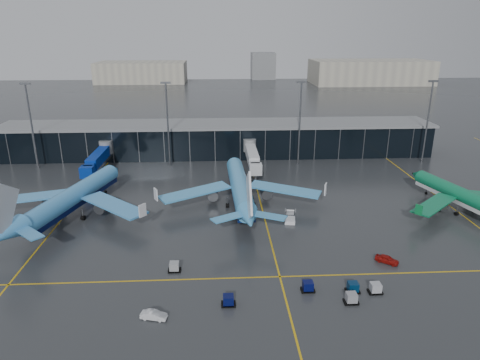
{
  "coord_description": "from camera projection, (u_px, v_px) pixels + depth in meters",
  "views": [
    {
      "loc": [
        -0.17,
        -77.65,
        39.52
      ],
      "look_at": [
        5.0,
        18.0,
        6.0
      ],
      "focal_mm": 32.0,
      "sensor_mm": 36.0,
      "label": 1
    }
  ],
  "objects": [
    {
      "name": "ground",
      "position": [
        220.0,
        238.0,
        86.25
      ],
      "size": [
        600.0,
        600.0,
        0.0
      ],
      "primitive_type": "plane",
      "color": "#282B2D",
      "rests_on": "ground"
    },
    {
      "name": "terminal_pier",
      "position": [
        218.0,
        139.0,
        142.89
      ],
      "size": [
        142.0,
        17.0,
        10.7
      ],
      "color": "black",
      "rests_on": "ground"
    },
    {
      "name": "jet_bridges",
      "position": [
        97.0,
        159.0,
        123.48
      ],
      "size": [
        94.0,
        27.5,
        7.2
      ],
      "color": "#595B60",
      "rests_on": "ground"
    },
    {
      "name": "flood_masts",
      "position": [
        234.0,
        121.0,
        129.06
      ],
      "size": [
        203.0,
        0.5,
        25.5
      ],
      "color": "#595B60",
      "rests_on": "ground"
    },
    {
      "name": "distant_hangars",
      "position": [
        279.0,
        72.0,
        340.44
      ],
      "size": [
        260.0,
        71.0,
        22.0
      ],
      "color": "#B2AD99",
      "rests_on": "ground"
    },
    {
      "name": "taxi_lines",
      "position": [
        264.0,
        215.0,
        96.75
      ],
      "size": [
        220.0,
        120.0,
        0.02
      ],
      "color": "gold",
      "rests_on": "ground"
    },
    {
      "name": "airliner_arkefly",
      "position": [
        72.0,
        185.0,
        94.86
      ],
      "size": [
        50.9,
        54.83,
        14.1
      ],
      "primitive_type": null,
      "rotation": [
        0.0,
        0.0,
        -0.27
      ],
      "color": "#4192D5",
      "rests_on": "ground"
    },
    {
      "name": "airliner_klm_near",
      "position": [
        240.0,
        176.0,
        101.16
      ],
      "size": [
        41.74,
        47.14,
        14.08
      ],
      "primitive_type": null,
      "rotation": [
        0.0,
        0.0,
        0.03
      ],
      "color": "#419AD7",
      "rests_on": "ground"
    },
    {
      "name": "airliner_aer_lingus",
      "position": [
        463.0,
        187.0,
        97.24
      ],
      "size": [
        41.89,
        45.23,
        11.7
      ],
      "primitive_type": null,
      "rotation": [
        0.0,
        0.0,
        0.25
      ],
      "color": "#0D7147",
      "rests_on": "ground"
    },
    {
      "name": "baggage_carts",
      "position": [
        297.0,
        288.0,
        68.12
      ],
      "size": [
        34.74,
        12.2,
        1.7
      ],
      "color": "black",
      "rests_on": "ground"
    },
    {
      "name": "mobile_airstair",
      "position": [
        290.0,
        219.0,
        93.15
      ],
      "size": [
        2.71,
        3.52,
        3.45
      ],
      "rotation": [
        0.0,
        0.0,
        -0.17
      ],
      "color": "silver",
      "rests_on": "ground"
    },
    {
      "name": "service_van_red",
      "position": [
        387.0,
        259.0,
        76.76
      ],
      "size": [
        4.28,
        3.83,
        1.41
      ],
      "primitive_type": "imported",
      "rotation": [
        0.0,
        0.0,
        0.92
      ],
      "color": "#960F0B",
      "rests_on": "ground"
    },
    {
      "name": "service_van_white",
      "position": [
        154.0,
        315.0,
        61.79
      ],
      "size": [
        4.08,
        2.17,
        1.28
      ],
      "primitive_type": "imported",
      "rotation": [
        0.0,
        0.0,
        1.35
      ],
      "color": "silver",
      "rests_on": "ground"
    }
  ]
}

